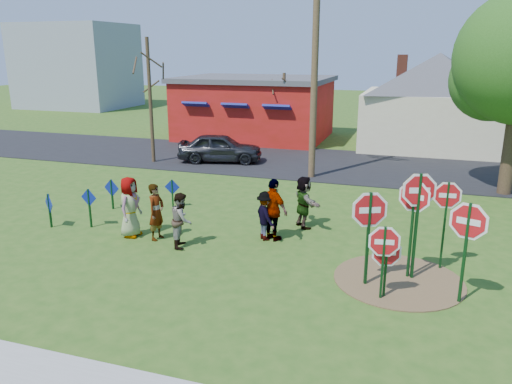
% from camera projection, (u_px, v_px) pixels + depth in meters
% --- Properties ---
extents(ground, '(120.00, 120.00, 0.00)m').
position_uv_depth(ground, '(242.00, 245.00, 14.73)').
color(ground, '#2B5317').
rests_on(ground, ground).
extents(road, '(120.00, 7.50, 0.04)m').
position_uv_depth(road, '(318.00, 163.00, 25.23)').
color(road, black).
rests_on(road, ground).
extents(dirt_patch, '(3.20, 3.20, 0.03)m').
position_uv_depth(dirt_patch, '(398.00, 280.00, 12.47)').
color(dirt_patch, brown).
rests_on(dirt_patch, ground).
extents(red_building, '(9.40, 7.69, 3.90)m').
position_uv_depth(red_building, '(255.00, 107.00, 32.27)').
color(red_building, maroon).
rests_on(red_building, ground).
extents(cream_house, '(9.40, 9.40, 6.50)m').
position_uv_depth(cream_house, '(436.00, 97.00, 28.73)').
color(cream_house, beige).
rests_on(cream_house, ground).
extents(distant_building, '(10.00, 8.00, 8.00)m').
position_uv_depth(distant_building, '(77.00, 66.00, 49.40)').
color(distant_building, '#8C939E').
rests_on(distant_building, ground).
extents(stop_sign_a, '(0.97, 0.18, 1.90)m').
position_uv_depth(stop_sign_a, '(384.00, 247.00, 11.22)').
color(stop_sign_a, '#0F3A17').
rests_on(stop_sign_a, ground).
extents(stop_sign_b, '(1.08, 0.38, 2.88)m').
position_uv_depth(stop_sign_b, '(419.00, 200.00, 12.01)').
color(stop_sign_b, '#0F3A17').
rests_on(stop_sign_b, ground).
extents(stop_sign_c, '(1.02, 0.34, 2.67)m').
position_uv_depth(stop_sign_c, '(414.00, 207.00, 12.14)').
color(stop_sign_c, '#0F3A17').
rests_on(stop_sign_c, ground).
extents(stop_sign_d, '(0.94, 0.11, 2.49)m').
position_uv_depth(stop_sign_d, '(447.00, 203.00, 12.65)').
color(stop_sign_d, '#0F3A17').
rests_on(stop_sign_d, ground).
extents(stop_sign_e, '(0.90, 0.28, 1.58)m').
position_uv_depth(stop_sign_e, '(386.00, 256.00, 11.36)').
color(stop_sign_e, '#0F3A17').
rests_on(stop_sign_e, ground).
extents(stop_sign_f, '(1.08, 0.39, 2.53)m').
position_uv_depth(stop_sign_f, '(468.00, 229.00, 10.90)').
color(stop_sign_f, '#0F3A17').
rests_on(stop_sign_f, ground).
extents(stop_sign_g, '(1.09, 0.50, 2.52)m').
position_uv_depth(stop_sign_g, '(369.00, 218.00, 11.79)').
color(stop_sign_g, '#0F3A17').
rests_on(stop_sign_g, ground).
extents(blue_diamond_a, '(0.57, 0.37, 1.14)m').
position_uv_depth(blue_diamond_a, '(49.00, 207.00, 16.02)').
color(blue_diamond_a, '#0F3A17').
rests_on(blue_diamond_a, ground).
extents(blue_diamond_b, '(0.59, 0.07, 1.30)m').
position_uv_depth(blue_diamond_b, '(89.00, 203.00, 16.00)').
color(blue_diamond_b, '#0F3A17').
rests_on(blue_diamond_b, ground).
extents(blue_diamond_c, '(0.65, 0.10, 1.11)m').
position_uv_depth(blue_diamond_c, '(112.00, 191.00, 17.90)').
color(blue_diamond_c, '#0F3A17').
rests_on(blue_diamond_c, ground).
extents(blue_diamond_d, '(0.57, 0.09, 1.07)m').
position_uv_depth(blue_diamond_d, '(172.00, 190.00, 18.05)').
color(blue_diamond_d, '#0F3A17').
rests_on(blue_diamond_d, ground).
extents(person_a, '(0.62, 0.93, 1.88)m').
position_uv_depth(person_a, '(130.00, 207.00, 15.21)').
color(person_a, '#394482').
rests_on(person_a, ground).
extents(person_b, '(0.48, 0.67, 1.73)m').
position_uv_depth(person_b, '(156.00, 212.00, 14.98)').
color(person_b, '#2A7271').
rests_on(person_b, ground).
extents(person_c, '(0.82, 0.94, 1.62)m').
position_uv_depth(person_c, '(182.00, 220.00, 14.45)').
color(person_c, brown).
rests_on(person_c, ground).
extents(person_d, '(1.06, 1.10, 1.51)m').
position_uv_depth(person_d, '(266.00, 216.00, 14.97)').
color(person_d, '#2D2D31').
rests_on(person_d, ground).
extents(person_e, '(1.20, 0.97, 1.91)m').
position_uv_depth(person_e, '(274.00, 210.00, 14.88)').
color(person_e, '#543261').
rests_on(person_e, ground).
extents(person_f, '(1.33, 1.57, 1.70)m').
position_uv_depth(person_f, '(304.00, 202.00, 16.01)').
color(person_f, '#225932').
rests_on(person_f, ground).
extents(suv, '(4.50, 2.64, 1.44)m').
position_uv_depth(suv, '(220.00, 148.00, 25.35)').
color(suv, '#2F3035').
rests_on(suv, road).
extents(utility_pole, '(2.25, 0.76, 9.42)m').
position_uv_depth(utility_pole, '(315.00, 64.00, 21.17)').
color(utility_pole, '#4C3823').
rests_on(utility_pole, ground).
extents(bare_tree_west, '(1.80, 1.80, 6.16)m').
position_uv_depth(bare_tree_west, '(149.00, 83.00, 24.47)').
color(bare_tree_west, '#382819').
rests_on(bare_tree_west, ground).
extents(bare_tree_east, '(1.80, 1.80, 4.31)m').
position_uv_depth(bare_tree_east, '(284.00, 100.00, 28.43)').
color(bare_tree_east, '#382819').
rests_on(bare_tree_east, ground).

